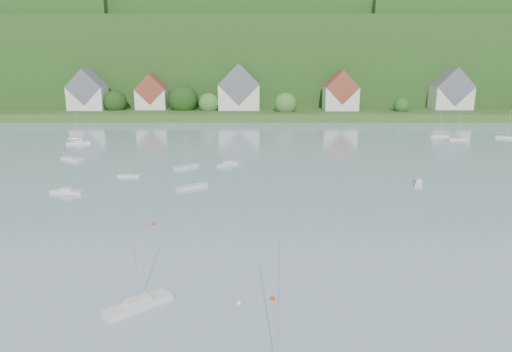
# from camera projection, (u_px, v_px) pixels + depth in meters

# --- Properties ---
(far_shore_strip) EXTENTS (600.00, 60.00, 3.00)m
(far_shore_strip) POSITION_uv_depth(u_px,v_px,m) (229.00, 110.00, 201.35)
(far_shore_strip) COLOR #2F4C1C
(far_shore_strip) RESTS_ON ground
(forested_ridge) EXTENTS (620.00, 181.22, 69.89)m
(forested_ridge) POSITION_uv_depth(u_px,v_px,m) (236.00, 58.00, 262.56)
(forested_ridge) COLOR #1B3912
(forested_ridge) RESTS_ON ground
(village_building_0) EXTENTS (14.00, 10.40, 16.00)m
(village_building_0) POSITION_uv_depth(u_px,v_px,m) (88.00, 93.00, 186.95)
(village_building_0) COLOR beige
(village_building_0) RESTS_ON far_shore_strip
(village_building_1) EXTENTS (12.00, 9.36, 14.00)m
(village_building_1) POSITION_uv_depth(u_px,v_px,m) (152.00, 94.00, 189.00)
(village_building_1) COLOR beige
(village_building_1) RESTS_ON far_shore_strip
(village_building_2) EXTENTS (16.00, 11.44, 18.00)m
(village_building_2) POSITION_uv_depth(u_px,v_px,m) (239.00, 91.00, 187.54)
(village_building_2) COLOR beige
(village_building_2) RESTS_ON far_shore_strip
(village_building_3) EXTENTS (13.00, 10.40, 15.50)m
(village_building_3) POSITION_uv_depth(u_px,v_px,m) (341.00, 93.00, 185.68)
(village_building_3) COLOR beige
(village_building_3) RESTS_ON far_shore_strip
(village_building_4) EXTENTS (15.00, 10.40, 16.50)m
(village_building_4) POSITION_uv_depth(u_px,v_px,m) (451.00, 92.00, 189.38)
(village_building_4) COLOR beige
(village_building_4) RESTS_ON far_shore_strip
(near_sailboat_3) EXTENTS (6.24, 5.90, 9.06)m
(near_sailboat_3) POSITION_uv_depth(u_px,v_px,m) (138.00, 304.00, 45.42)
(near_sailboat_3) COLOR silver
(near_sailboat_3) RESTS_ON ground
(mooring_buoy_1) EXTENTS (0.46, 0.46, 0.46)m
(mooring_buoy_1) POSITION_uv_depth(u_px,v_px,m) (239.00, 304.00, 46.26)
(mooring_buoy_1) COLOR white
(mooring_buoy_1) RESTS_ON ground
(mooring_buoy_2) EXTENTS (0.47, 0.47, 0.47)m
(mooring_buoy_2) POSITION_uv_depth(u_px,v_px,m) (273.00, 299.00, 47.18)
(mooring_buoy_2) COLOR #E33A00
(mooring_buoy_2) RESTS_ON ground
(mooring_buoy_3) EXTENTS (0.51, 0.51, 0.51)m
(mooring_buoy_3) POSITION_uv_depth(u_px,v_px,m) (153.00, 224.00, 68.20)
(mooring_buoy_3) COLOR #E33A00
(mooring_buoy_3) RESTS_ON ground
(far_sailboat_cluster) EXTENTS (194.34, 67.89, 8.71)m
(far_sailboat_cluster) POSITION_uv_depth(u_px,v_px,m) (264.00, 150.00, 120.91)
(far_sailboat_cluster) COLOR silver
(far_sailboat_cluster) RESTS_ON ground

